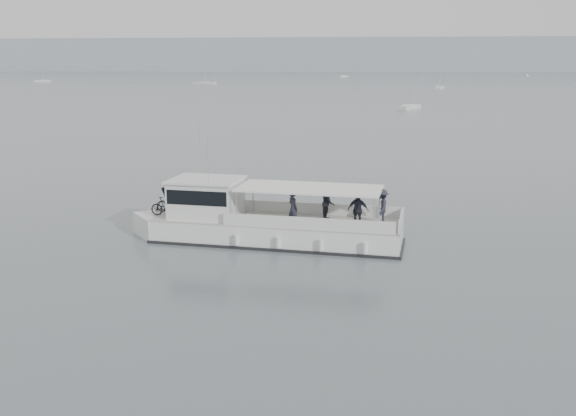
# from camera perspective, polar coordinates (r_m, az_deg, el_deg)

# --- Properties ---
(ground) EXTENTS (1400.00, 1400.00, 0.00)m
(ground) POSITION_cam_1_polar(r_m,az_deg,el_deg) (26.35, -0.59, -4.83)
(ground) COLOR #566265
(ground) RESTS_ON ground
(headland) EXTENTS (1400.00, 90.00, 28.00)m
(headland) POSITION_cam_1_polar(r_m,az_deg,el_deg) (584.97, 6.12, 13.35)
(headland) COLOR #939EA8
(headland) RESTS_ON ground
(tour_boat) EXTENTS (12.88, 4.44, 5.36)m
(tour_boat) POSITION_cam_1_polar(r_m,az_deg,el_deg) (29.30, -3.10, -1.24)
(tour_boat) COLOR silver
(tour_boat) RESTS_ON ground
(moored_fleet) EXTENTS (425.51, 328.99, 10.16)m
(moored_fleet) POSITION_cam_1_polar(r_m,az_deg,el_deg) (224.99, -0.12, 10.89)
(moored_fleet) COLOR silver
(moored_fleet) RESTS_ON ground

